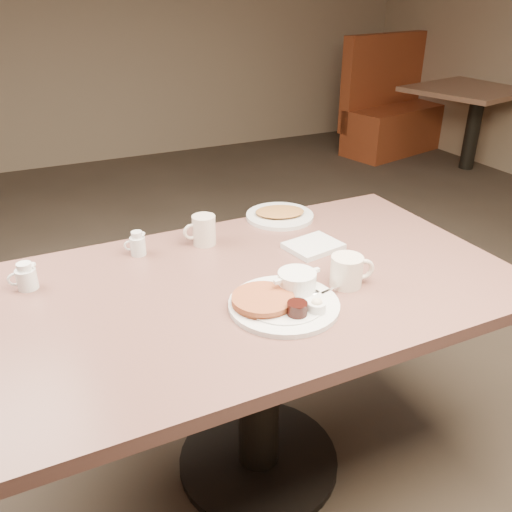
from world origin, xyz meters
name	(u,v)px	position (x,y,z in m)	size (l,w,h in m)	color
room	(260,43)	(0.00, 0.00, 1.40)	(7.04, 8.04, 2.84)	#4C3F33
diner_table	(259,328)	(0.00, 0.00, 0.58)	(1.50, 0.90, 0.75)	#84564C
main_plate	(284,298)	(0.00, -0.15, 0.77)	(0.38, 0.32, 0.07)	white
coffee_mug_near	(348,270)	(0.22, -0.13, 0.80)	(0.14, 0.11, 0.09)	white
napkin	(313,246)	(0.25, 0.11, 0.76)	(0.19, 0.16, 0.02)	silver
coffee_mug_far	(203,230)	(-0.06, 0.30, 0.80)	(0.11, 0.08, 0.10)	beige
creamer_left	(26,277)	(-0.62, 0.24, 0.79)	(0.09, 0.08, 0.08)	white
creamer_right	(137,244)	(-0.28, 0.32, 0.79)	(0.08, 0.06, 0.08)	silver
hash_plate	(280,215)	(0.27, 0.39, 0.76)	(0.32, 0.32, 0.04)	silver
booth_back_right	(404,110)	(3.09, 3.02, 0.41)	(1.57, 1.74, 1.12)	brown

